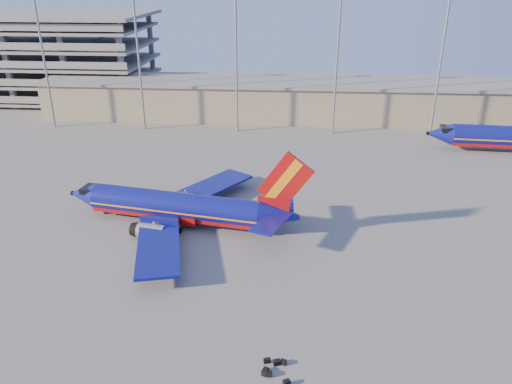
% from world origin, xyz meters
% --- Properties ---
extents(ground, '(220.00, 220.00, 0.00)m').
position_xyz_m(ground, '(0.00, 0.00, 0.00)').
color(ground, slate).
rests_on(ground, ground).
extents(terminal_building, '(122.00, 16.00, 8.50)m').
position_xyz_m(terminal_building, '(10.00, 58.00, 4.32)').
color(terminal_building, gray).
rests_on(terminal_building, ground).
extents(parking_garage, '(62.00, 32.00, 21.40)m').
position_xyz_m(parking_garage, '(-62.00, 74.05, 11.73)').
color(parking_garage, slate).
rests_on(parking_garage, ground).
extents(light_mast_row, '(101.60, 1.60, 28.65)m').
position_xyz_m(light_mast_row, '(5.00, 46.00, 17.55)').
color(light_mast_row, gray).
rests_on(light_mast_row, ground).
extents(aircraft_main, '(33.74, 32.18, 11.51)m').
position_xyz_m(aircraft_main, '(-7.59, 3.06, 2.46)').
color(aircraft_main, navy).
rests_on(aircraft_main, ground).
extents(luggage_pile, '(2.48, 2.97, 0.51)m').
position_xyz_m(luggage_pile, '(5.90, -23.05, 0.23)').
color(luggage_pile, black).
rests_on(luggage_pile, ground).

